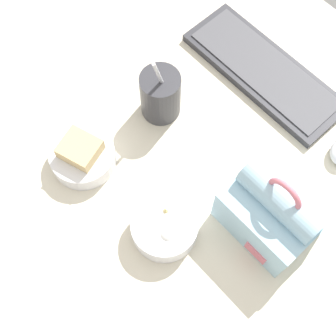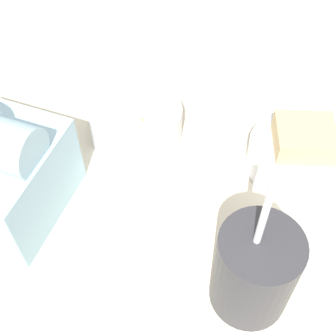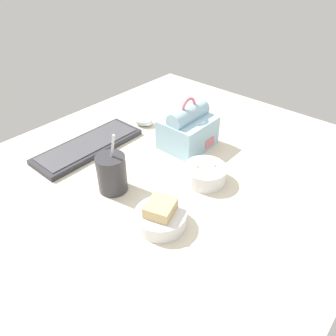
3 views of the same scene
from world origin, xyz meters
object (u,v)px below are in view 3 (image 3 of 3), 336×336
at_px(soup_cup, 112,173).
at_px(bento_bowl_snacks, 205,173).
at_px(keyboard, 88,146).
at_px(bento_bowl_sandwich, 161,217).
at_px(computer_mouse, 144,120).
at_px(lunch_bag, 188,129).

relative_size(soup_cup, bento_bowl_snacks, 1.48).
distance_m(keyboard, bento_bowl_sandwich, 0.43).
xyz_separation_m(keyboard, computer_mouse, (0.24, -0.02, 0.01)).
bearing_deg(lunch_bag, bento_bowl_sandwich, -151.69).
xyz_separation_m(keyboard, bento_bowl_snacks, (0.12, -0.40, 0.02)).
relative_size(keyboard, bento_bowl_sandwich, 2.88).
xyz_separation_m(lunch_bag, soup_cup, (-0.32, 0.01, -0.01)).
relative_size(lunch_bag, computer_mouse, 2.26).
bearing_deg(bento_bowl_sandwich, keyboard, 76.60).
bearing_deg(computer_mouse, bento_bowl_snacks, -108.72).
bearing_deg(keyboard, bento_bowl_snacks, -73.72).
height_order(soup_cup, bento_bowl_snacks, soup_cup).
height_order(keyboard, bento_bowl_sandwich, bento_bowl_sandwich).
bearing_deg(lunch_bag, keyboard, 134.29).
height_order(keyboard, soup_cup, soup_cup).
bearing_deg(keyboard, soup_cup, -110.80).
xyz_separation_m(keyboard, bento_bowl_sandwich, (-0.10, -0.42, 0.02)).
distance_m(soup_cup, computer_mouse, 0.39).
relative_size(bento_bowl_snacks, computer_mouse, 1.59).
bearing_deg(bento_bowl_snacks, computer_mouse, 71.28).
bearing_deg(computer_mouse, soup_cup, -148.19).
height_order(lunch_bag, bento_bowl_snacks, lunch_bag).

